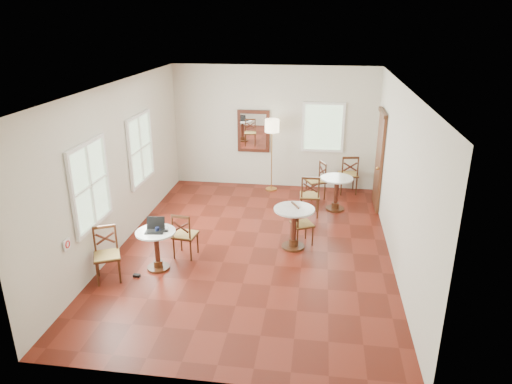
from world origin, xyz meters
The scene contains 17 objects.
ground centered at (0.00, 0.00, 0.00)m, with size 7.00×7.00×0.00m, color #601B10.
room_shell centered at (-0.06, 0.27, 1.89)m, with size 5.02×7.02×3.01m.
cafe_table_near centered at (-1.52, -1.01, 0.44)m, with size 0.67×0.67×0.71m.
cafe_table_mid centered at (0.73, 0.09, 0.49)m, with size 0.75×0.75×0.79m.
cafe_table_back centered at (1.55, 2.07, 0.47)m, with size 0.71×0.71×0.76m.
chair_near_a centered at (-1.17, -0.51, 0.43)m, with size 0.44×0.44×0.86m.
chair_near_b centered at (-2.21, -1.44, 0.45)m, with size 0.55×0.55×0.90m.
chair_mid_a centered at (0.98, 1.66, 0.46)m, with size 0.45×0.45×0.93m.
chair_mid_b centered at (0.86, 0.28, 0.41)m, with size 0.51×0.51×0.82m.
chair_back_a centered at (1.86, 3.17, 0.48)m, with size 0.51×0.51×0.97m.
chair_back_b centered at (1.11, 2.74, 0.43)m, with size 0.54×0.54×0.87m.
floor_lamp centered at (-0.01, 3.15, 1.51)m, with size 0.35×0.35×1.78m.
laptop centered at (-1.53, -0.98, 0.76)m, with size 0.33×0.29×0.22m.
mouse centered at (-1.34, -1.00, 0.73)m, with size 0.09×0.06×0.04m, color black.
navy_mug centered at (-1.48, -1.02, 0.75)m, with size 0.10×0.07×0.08m.
water_glass centered at (-1.35, -0.91, 0.76)m, with size 0.06×0.06×0.10m, color white.
power_adapter centered at (-1.79, -1.32, 0.02)m, with size 0.11×0.07×0.05m, color black.
Camera 1 is at (1.12, -7.82, 4.10)m, focal length 32.95 mm.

